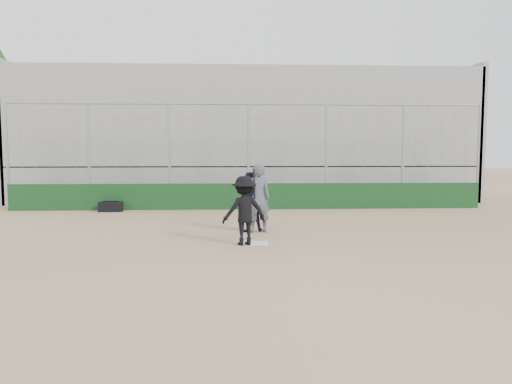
{
  "coord_description": "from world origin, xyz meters",
  "views": [
    {
      "loc": [
        -0.69,
        -12.06,
        2.33
      ],
      "look_at": [
        0.0,
        1.4,
        1.15
      ],
      "focal_mm": 35.0,
      "sensor_mm": 36.0,
      "label": 1
    }
  ],
  "objects_px": {
    "batter_at_plate": "(244,210)",
    "equipment_bag": "(111,207)",
    "umpire": "(258,201)",
    "catcher_crouched": "(249,212)"
  },
  "relations": [
    {
      "from": "batter_at_plate",
      "to": "equipment_bag",
      "type": "height_order",
      "value": "batter_at_plate"
    },
    {
      "from": "umpire",
      "to": "equipment_bag",
      "type": "distance_m",
      "value": 7.11
    },
    {
      "from": "batter_at_plate",
      "to": "equipment_bag",
      "type": "distance_m",
      "value": 8.15
    },
    {
      "from": "equipment_bag",
      "to": "batter_at_plate",
      "type": "bearing_deg",
      "value": -54.18
    },
    {
      "from": "catcher_crouched",
      "to": "batter_at_plate",
      "type": "bearing_deg",
      "value": -95.69
    },
    {
      "from": "batter_at_plate",
      "to": "umpire",
      "type": "height_order",
      "value": "batter_at_plate"
    },
    {
      "from": "equipment_bag",
      "to": "umpire",
      "type": "bearing_deg",
      "value": -42.9
    },
    {
      "from": "umpire",
      "to": "batter_at_plate",
      "type": "bearing_deg",
      "value": 65.65
    },
    {
      "from": "catcher_crouched",
      "to": "umpire",
      "type": "distance_m",
      "value": 0.4
    },
    {
      "from": "batter_at_plate",
      "to": "umpire",
      "type": "bearing_deg",
      "value": 76.23
    }
  ]
}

